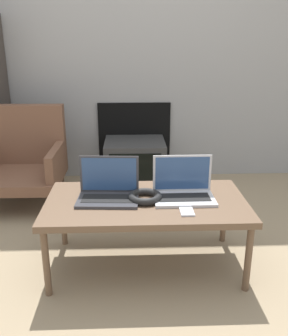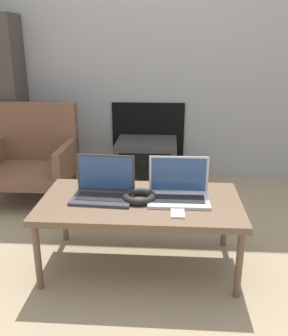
{
  "view_description": "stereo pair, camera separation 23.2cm",
  "coord_description": "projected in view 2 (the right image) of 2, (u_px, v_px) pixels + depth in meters",
  "views": [
    {
      "loc": [
        -0.08,
        -1.68,
        1.25
      ],
      "look_at": [
        0.0,
        0.52,
        0.5
      ],
      "focal_mm": 40.0,
      "sensor_mm": 36.0,
      "label": 1
    },
    {
      "loc": [
        0.15,
        -1.68,
        1.25
      ],
      "look_at": [
        0.0,
        0.52,
        0.5
      ],
      "focal_mm": 40.0,
      "sensor_mm": 36.0,
      "label": 2
    }
  ],
  "objects": [
    {
      "name": "table",
      "position": [
        140.0,
        206.0,
        2.08
      ],
      "size": [
        1.11,
        0.59,
        0.41
      ],
      "color": "brown",
      "rests_on": "ground_plane"
    },
    {
      "name": "tv",
      "position": [
        146.0,
        163.0,
        3.35
      ],
      "size": [
        0.53,
        0.48,
        0.41
      ],
      "color": "#383838",
      "rests_on": "ground_plane"
    },
    {
      "name": "armchair",
      "position": [
        33.0,
        153.0,
        3.08
      ],
      "size": [
        0.68,
        0.63,
        0.76
      ],
      "rotation": [
        0.0,
        0.0,
        -0.01
      ],
      "color": "brown",
      "rests_on": "ground_plane"
    },
    {
      "name": "laptop_right",
      "position": [
        179.0,
        190.0,
        2.07
      ],
      "size": [
        0.34,
        0.22,
        0.23
      ],
      "rotation": [
        0.0,
        0.0,
        0.01
      ],
      "color": "silver",
      "rests_on": "table"
    },
    {
      "name": "headphones",
      "position": [
        139.0,
        197.0,
        2.07
      ],
      "size": [
        0.19,
        0.19,
        0.04
      ],
      "color": "black",
      "rests_on": "table"
    },
    {
      "name": "laptop_left",
      "position": [
        104.0,
        188.0,
        2.1
      ],
      "size": [
        0.35,
        0.23,
        0.23
      ],
      "rotation": [
        0.0,
        0.0,
        -0.06
      ],
      "color": "#38383D",
      "rests_on": "table"
    },
    {
      "name": "ground_plane",
      "position": [
        137.0,
        287.0,
        2.0
      ],
      "size": [
        14.0,
        14.0,
        0.0
      ],
      "primitive_type": "plane",
      "color": "#998466"
    },
    {
      "name": "wall_back",
      "position": [
        154.0,
        36.0,
        3.27
      ],
      "size": [
        7.0,
        0.08,
        2.6
      ],
      "color": "#999999",
      "rests_on": "ground_plane"
    },
    {
      "name": "phone",
      "position": [
        178.0,
        212.0,
        1.92
      ],
      "size": [
        0.07,
        0.14,
        0.01
      ],
      "color": "silver",
      "rests_on": "table"
    }
  ]
}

